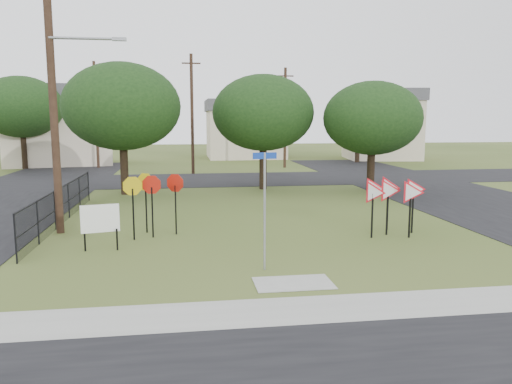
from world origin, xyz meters
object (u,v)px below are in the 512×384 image
Objects in this scene: street_name_sign at (265,204)px; stop_sign_cluster at (152,190)px; info_board at (100,220)px; yield_sign_cluster at (391,192)px.

stop_sign_cluster is (-3.34, 4.63, -0.19)m from street_name_sign.
info_board is at bearing 150.05° from street_name_sign.
street_name_sign reaches higher than stop_sign_cluster.
stop_sign_cluster is 0.86× the size of yield_sign_cluster.
yield_sign_cluster reaches higher than info_board.
street_name_sign is 6.41m from yield_sign_cluster.
info_board is (-4.85, 2.80, -0.87)m from street_name_sign.
yield_sign_cluster is at bearing -6.39° from stop_sign_cluster.
stop_sign_cluster is at bearing 173.61° from yield_sign_cluster.
stop_sign_cluster is 1.50× the size of info_board.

